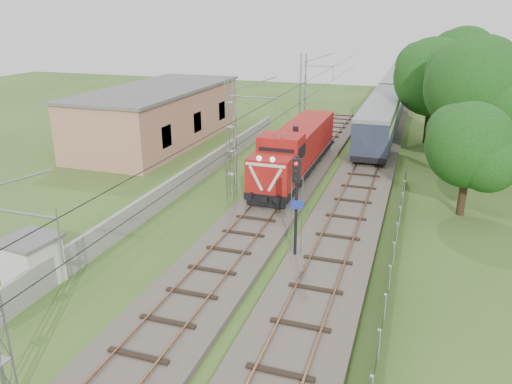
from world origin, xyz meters
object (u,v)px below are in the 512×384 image
(coach_rake, at_px, (405,69))
(relay_hut, at_px, (32,261))
(locomotive, at_px, (297,149))
(signal_post, at_px, (296,191))

(coach_rake, height_order, relay_hut, coach_rake)
(locomotive, distance_m, signal_post, 13.85)
(signal_post, relative_size, relay_hut, 2.14)
(coach_rake, relative_size, relay_hut, 43.33)
(coach_rake, distance_m, signal_post, 71.00)
(locomotive, relative_size, coach_rake, 0.15)
(locomotive, height_order, signal_post, signal_post)
(signal_post, distance_m, relay_hut, 12.55)
(relay_hut, bearing_deg, coach_rake, 80.86)
(signal_post, bearing_deg, locomotive, 103.82)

